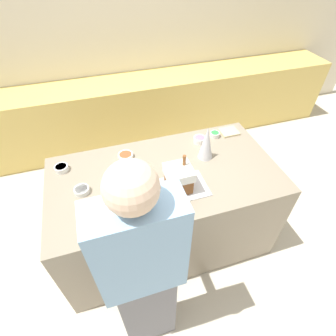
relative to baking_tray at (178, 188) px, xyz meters
name	(u,v)px	position (x,y,z in m)	size (l,w,h in m)	color
ground_plane	(166,236)	(-0.05, 0.18, -0.92)	(12.00, 12.00, 0.00)	beige
wall_back	(117,41)	(-0.05, 2.29, 0.38)	(8.00, 0.05, 2.60)	beige
back_cabinet_block	(128,113)	(-0.05, 1.97, -0.47)	(6.00, 0.60, 0.90)	#DBBC60
kitchen_island	(165,209)	(-0.05, 0.18, -0.46)	(1.87, 0.98, 0.92)	gray
baking_tray	(178,188)	(0.00, 0.00, 0.00)	(0.44, 0.28, 0.01)	silver
gingerbread_house	(179,178)	(0.00, 0.00, 0.11)	(0.20, 0.19, 0.29)	brown
decorative_tree	(206,143)	(0.34, 0.29, 0.15)	(0.13, 0.13, 0.30)	silver
candy_bowl_near_tray_left	(126,156)	(-0.32, 0.48, 0.02)	(0.13, 0.13, 0.04)	white
candy_bowl_near_tray_right	(82,190)	(-0.70, 0.19, 0.02)	(0.11, 0.11, 0.04)	white
candy_bowl_behind_tray	(215,134)	(0.55, 0.53, 0.02)	(0.09, 0.09, 0.04)	silver
candy_bowl_beside_tree	(200,140)	(0.38, 0.49, 0.03)	(0.11, 0.11, 0.05)	white
candy_bowl_center_rear	(61,168)	(-0.85, 0.48, 0.02)	(0.11, 0.11, 0.04)	white
candy_bowl_far_right	(119,172)	(-0.40, 0.29, 0.02)	(0.13, 0.13, 0.04)	silver
cookbook	(229,132)	(0.71, 0.55, 0.01)	(0.17, 0.15, 0.02)	#CCB78C
mug	(101,209)	(-0.59, -0.05, 0.04)	(0.07, 0.07, 0.08)	#2D2D33
person	(143,273)	(-0.41, -0.57, 0.00)	(0.47, 0.58, 1.77)	slate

